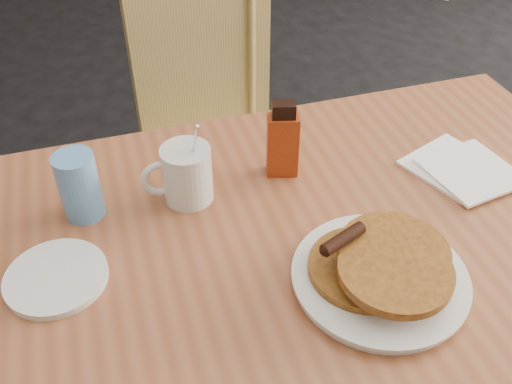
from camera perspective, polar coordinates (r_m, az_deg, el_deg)
main_table at (r=0.99m, az=5.62°, el=-6.64°), size 1.29×0.89×0.75m
chair_main_far at (r=1.65m, az=-4.45°, el=7.31°), size 0.45×0.45×0.89m
pancake_plate at (r=0.89m, az=12.39°, el=-7.75°), size 0.27×0.27×0.08m
coffee_mug at (r=1.01m, az=-7.07°, el=1.85°), size 0.13×0.09×0.17m
syrup_bottle at (r=1.05m, az=2.69°, el=5.05°), size 0.06×0.05×0.15m
napkin_stack at (r=1.16m, az=19.92°, el=2.18°), size 0.21×0.22×0.01m
blue_tumbler at (r=1.01m, az=-17.26°, el=0.59°), size 0.09×0.09×0.12m
side_saucer at (r=0.94m, az=-19.35°, el=-8.06°), size 0.20×0.20×0.01m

